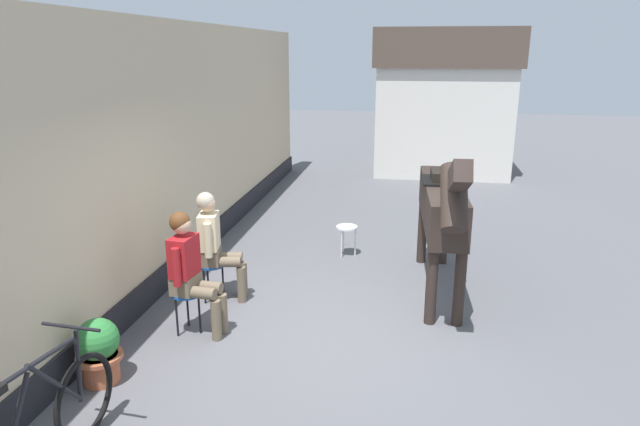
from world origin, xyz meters
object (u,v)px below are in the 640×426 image
at_px(saddled_horse_center, 443,207).
at_px(spare_stool_white, 347,230).
at_px(seated_visitor_near, 190,267).
at_px(flower_planter_near, 99,350).
at_px(seated_visitor_far, 215,241).

height_order(saddled_horse_center, spare_stool_white, saddled_horse_center).
xyz_separation_m(seated_visitor_near, flower_planter_near, (-0.51, -1.05, -0.44)).
bearing_deg(flower_planter_near, spare_stool_white, 63.36).
relative_size(seated_visitor_far, saddled_horse_center, 0.46).
relative_size(saddled_horse_center, flower_planter_near, 4.69).
bearing_deg(flower_planter_near, seated_visitor_far, 76.22).
xyz_separation_m(seated_visitor_far, flower_planter_near, (-0.47, -1.92, -0.44)).
bearing_deg(spare_stool_white, saddled_horse_center, -41.86).
relative_size(seated_visitor_near, saddled_horse_center, 0.46).
distance_m(seated_visitor_far, flower_planter_near, 2.03).
bearing_deg(seated_visitor_near, spare_stool_white, 62.96).
relative_size(saddled_horse_center, spare_stool_white, 6.52).
bearing_deg(seated_visitor_near, seated_visitor_far, 92.22).
xyz_separation_m(seated_visitor_near, seated_visitor_far, (-0.03, 0.87, 0.00)).
bearing_deg(flower_planter_near, seated_visitor_near, 64.40).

